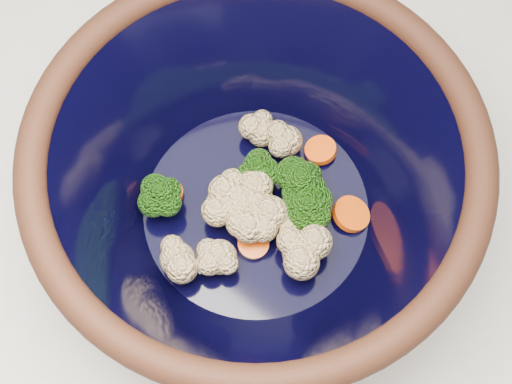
{
  "coord_description": "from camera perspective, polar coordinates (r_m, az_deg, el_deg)",
  "views": [
    {
      "loc": [
        0.14,
        -0.17,
        1.51
      ],
      "look_at": [
        -0.01,
        0.01,
        0.97
      ],
      "focal_mm": 50.0,
      "sensor_mm": 36.0,
      "label": 1
    }
  ],
  "objects": [
    {
      "name": "counter",
      "position": [
        1.08,
        -0.01,
        -12.03
      ],
      "size": [
        1.2,
        1.2,
        0.9
      ],
      "primitive_type": "cube",
      "color": "silver",
      "rests_on": "ground"
    },
    {
      "name": "mixing_bowl",
      "position": [
        0.57,
        0.0,
        0.6
      ],
      "size": [
        0.37,
        0.37,
        0.15
      ],
      "rotation": [
        0.0,
        0.0,
        -0.1
      ],
      "color": "black",
      "rests_on": "counter"
    },
    {
      "name": "vegetable_pile",
      "position": [
        0.6,
        -0.06,
        -0.73
      ],
      "size": [
        0.17,
        0.19,
        0.05
      ],
      "color": "#608442",
      "rests_on": "mixing_bowl"
    }
  ]
}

